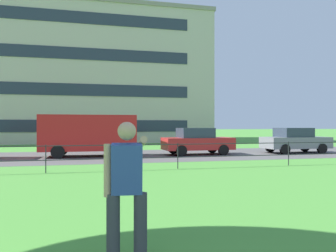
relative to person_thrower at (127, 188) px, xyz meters
name	(u,v)px	position (x,y,z in m)	size (l,w,h in m)	color
street_strip	(62,157)	(-2.02, 14.22, -0.92)	(80.00, 7.65, 0.01)	#565454
park_fence	(46,154)	(-2.02, 8.17, -0.25)	(28.88, 0.04, 1.00)	#232328
person_thrower	(127,188)	(0.00, 0.00, 0.00)	(0.58, 0.76, 1.71)	#383842
panel_van_right	(89,133)	(-0.61, 14.17, 0.35)	(5.02, 2.14, 2.24)	red
car_red_left	(197,141)	(5.45, 13.89, -0.14)	(4.05, 1.92, 1.54)	red
car_grey_far_left	(295,140)	(11.66, 13.64, -0.14)	(4.01, 1.83, 1.54)	slate
apartment_building_background	(37,79)	(-6.46, 34.16, 5.91)	(36.18, 15.18, 13.66)	beige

